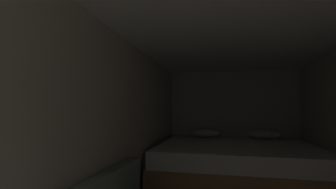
{
  "coord_description": "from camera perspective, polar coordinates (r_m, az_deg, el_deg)",
  "views": [
    {
      "loc": [
        -0.21,
        -0.19,
        1.28
      ],
      "look_at": [
        -0.88,
        2.73,
        1.48
      ],
      "focal_mm": 24.66,
      "sensor_mm": 36.0,
      "label": 1
    }
  ],
  "objects": [
    {
      "name": "wall_back",
      "position": [
        4.73,
        15.64,
        -6.73
      ],
      "size": [
        2.53,
        0.05,
        2.05
      ],
      "primitive_type": "cube",
      "color": "beige",
      "rests_on": "ground"
    },
    {
      "name": "wall_left",
      "position": [
        2.45,
        -12.12,
        -9.73
      ],
      "size": [
        0.05,
        4.98,
        2.05
      ],
      "primitive_type": "cube",
      "color": "beige",
      "rests_on": "ground"
    },
    {
      "name": "ceiling_slab",
      "position": [
        2.35,
        18.01,
        16.07
      ],
      "size": [
        2.53,
        4.98,
        0.05
      ],
      "primitive_type": "cube",
      "color": "white",
      "rests_on": "wall_left"
    },
    {
      "name": "bed",
      "position": [
        3.82,
        16.53,
        -17.2
      ],
      "size": [
        2.31,
        1.91,
        0.92
      ],
      "color": "#9E7247",
      "rests_on": "ground"
    }
  ]
}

